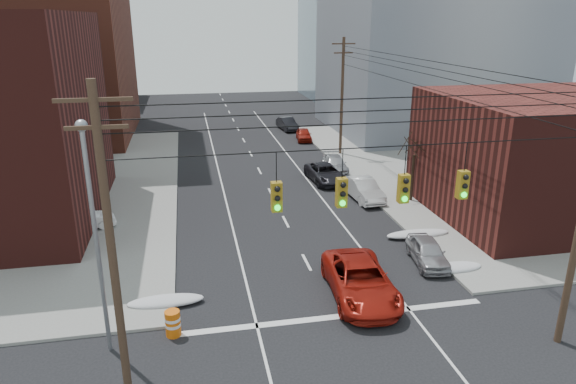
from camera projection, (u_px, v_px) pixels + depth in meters
name	position (u px, v px, depth m)	size (l,w,h in m)	color
sidewalk_ne	(557.00, 163.00, 46.80)	(40.00, 40.00, 0.15)	gray
building_brick_far	(50.00, 63.00, 78.78)	(22.00, 18.00, 12.00)	#461815
building_office	(433.00, 19.00, 57.67)	(22.00, 20.00, 25.00)	gray
building_glass	(370.00, 29.00, 82.67)	(20.00, 18.00, 22.00)	gray
building_storefront	(560.00, 156.00, 33.66)	(16.00, 12.00, 8.00)	#461815
utility_pole_left	(111.00, 247.00, 16.13)	(2.20, 0.28, 11.00)	#473323
utility_pole_far	(342.00, 95.00, 48.05)	(2.20, 0.28, 11.00)	#473323
traffic_signals	(373.00, 189.00, 17.24)	(17.00, 0.42, 2.02)	black
street_light	(94.00, 221.00, 18.81)	(0.44, 0.44, 9.32)	gray
bare_tree	(413.00, 171.00, 36.37)	(2.09, 2.20, 4.93)	black
snow_nw	(166.00, 301.00, 23.70)	(3.50, 1.08, 0.42)	silver
snow_ne	(455.00, 267.00, 26.89)	(3.00, 1.08, 0.42)	silver
snow_east_far	(418.00, 234.00, 31.07)	(4.00, 1.08, 0.42)	silver
red_pickup	(360.00, 281.00, 24.24)	(2.81, 6.09, 1.69)	#9C180E
parked_car_a	(428.00, 252.00, 27.64)	(1.59, 3.96, 1.35)	#A8A7AC
parked_car_b	(363.00, 189.00, 37.38)	(1.63, 4.69, 1.54)	silver
parked_car_c	(325.00, 173.00, 41.48)	(2.34, 5.08, 1.41)	black
parked_car_d	(335.00, 164.00, 44.32)	(1.82, 4.48, 1.30)	#ACACB0
parked_car_e	(304.00, 135.00, 55.49)	(1.53, 3.80, 1.29)	maroon
parked_car_f	(287.00, 124.00, 60.77)	(1.54, 4.41, 1.45)	black
lot_car_a	(83.00, 220.00, 31.74)	(1.31, 3.75, 1.24)	white
lot_car_b	(68.00, 174.00, 40.88)	(2.35, 5.09, 1.42)	#ABABB0
lot_car_c	(0.00, 204.00, 34.37)	(1.79, 4.40, 1.28)	black
lot_car_d	(33.00, 182.00, 38.71)	(1.64, 4.07, 1.39)	silver
construction_barrel	(173.00, 323.00, 21.33)	(0.75, 0.75, 1.14)	#DE5E0B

